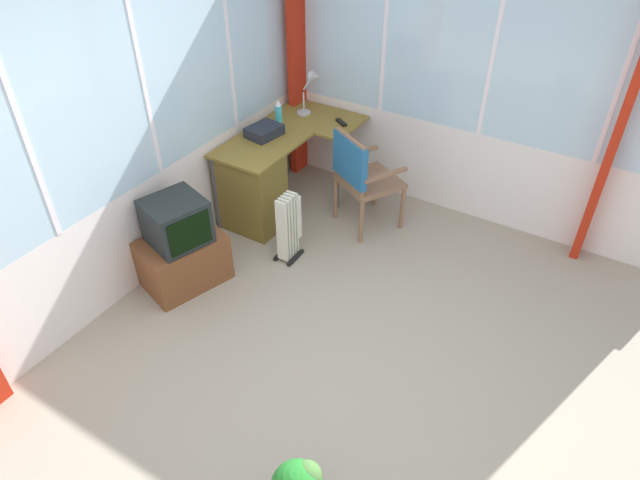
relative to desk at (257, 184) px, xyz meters
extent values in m
cube|color=gray|center=(-1.25, -1.59, -0.44)|extent=(5.74, 4.80, 0.06)
cube|color=silver|center=(-1.25, 0.34, 0.01)|extent=(4.74, 0.06, 0.83)
cube|color=silver|center=(-1.25, 0.34, 1.29)|extent=(4.65, 0.06, 1.72)
cube|color=white|center=(-1.72, 0.34, 1.29)|extent=(0.04, 0.07, 1.72)
cube|color=white|center=(-0.77, 0.34, 1.29)|extent=(0.04, 0.07, 1.72)
cube|color=white|center=(0.17, 0.34, 1.29)|extent=(0.04, 0.07, 1.72)
cube|color=silver|center=(1.15, -1.59, 0.01)|extent=(0.06, 3.80, 0.83)
cube|color=silver|center=(1.15, -1.59, 1.29)|extent=(0.06, 3.73, 1.72)
cube|color=white|center=(1.15, -2.54, 1.29)|extent=(0.07, 0.04, 1.72)
cube|color=white|center=(1.15, -1.59, 1.29)|extent=(0.07, 0.04, 1.72)
cube|color=white|center=(1.15, -0.64, 1.29)|extent=(0.07, 0.04, 1.72)
cube|color=#B72512|center=(1.02, 0.21, 0.91)|extent=(0.23, 0.07, 2.64)
cube|color=#B72512|center=(1.07, -2.63, 0.91)|extent=(0.23, 0.07, 2.64)
cube|color=olive|center=(0.40, 0.01, 0.33)|extent=(1.41, 0.57, 0.02)
cube|color=olive|center=(0.82, -0.41, 0.33)|extent=(0.57, 0.27, 0.02)
cube|color=brown|center=(-0.08, 0.01, -0.05)|extent=(0.40, 0.53, 0.72)
cylinder|color=#4C4C51|center=(0.58, -0.50, -0.05)|extent=(0.04, 0.04, 0.73)
cylinder|color=#4C4C51|center=(-0.26, 0.25, -0.05)|extent=(0.04, 0.04, 0.73)
cylinder|color=#B2B7BC|center=(0.82, 0.02, 0.35)|extent=(0.13, 0.13, 0.02)
cylinder|color=#B2B7BC|center=(0.82, 0.02, 0.46)|extent=(0.02, 0.02, 0.19)
cylinder|color=#B2B7BC|center=(0.87, -0.01, 0.65)|extent=(0.05, 0.11, 0.17)
cone|color=#B2B7BC|center=(0.92, -0.05, 0.69)|extent=(0.12, 0.12, 0.12)
cube|color=black|center=(0.82, -0.39, 0.35)|extent=(0.12, 0.15, 0.02)
cylinder|color=#40BED1|center=(0.55, 0.13, 0.42)|extent=(0.06, 0.06, 0.16)
cone|color=white|center=(0.55, 0.13, 0.53)|extent=(0.06, 0.06, 0.06)
cube|color=#20252F|center=(0.25, 0.07, 0.39)|extent=(0.33, 0.27, 0.09)
cylinder|color=#875F45|center=(0.59, -1.17, -0.20)|extent=(0.04, 0.04, 0.43)
cylinder|color=#875F45|center=(0.81, -0.79, -0.20)|extent=(0.04, 0.04, 0.43)
cylinder|color=#875F45|center=(0.21, -0.96, -0.20)|extent=(0.04, 0.04, 0.43)
cylinder|color=#875F45|center=(0.42, -0.57, -0.20)|extent=(0.04, 0.04, 0.43)
cube|color=#875F45|center=(0.51, -0.87, 0.04)|extent=(0.65, 0.65, 0.04)
cube|color=#875F45|center=(0.32, -0.77, 0.29)|extent=(0.24, 0.39, 0.47)
cube|color=#235F92|center=(0.32, -0.77, 0.31)|extent=(0.27, 0.43, 0.39)
cube|color=#875F45|center=(0.40, -1.06, 0.22)|extent=(0.40, 0.25, 0.03)
cube|color=#875F45|center=(0.61, -0.68, 0.22)|extent=(0.40, 0.25, 0.03)
cube|color=brown|center=(-0.99, 0.01, -0.20)|extent=(0.74, 0.61, 0.42)
cube|color=black|center=(-0.99, 0.01, 0.19)|extent=(0.52, 0.51, 0.36)
cube|color=black|center=(-1.05, -0.18, 0.19)|extent=(0.33, 0.11, 0.28)
cube|color=silver|center=(-0.38, -0.53, -0.09)|extent=(0.02, 0.10, 0.58)
cube|color=silver|center=(-0.34, -0.53, -0.09)|extent=(0.02, 0.10, 0.58)
cube|color=silver|center=(-0.30, -0.53, -0.09)|extent=(0.02, 0.10, 0.58)
cube|color=silver|center=(-0.26, -0.53, -0.09)|extent=(0.02, 0.10, 0.58)
cube|color=silver|center=(-0.21, -0.53, -0.09)|extent=(0.02, 0.10, 0.58)
cube|color=black|center=(-0.30, -0.60, -0.40)|extent=(0.23, 0.03, 0.03)
cube|color=black|center=(-0.30, -0.46, -0.40)|extent=(0.23, 0.03, 0.03)
cube|color=silver|center=(-0.17, -0.53, -0.06)|extent=(0.05, 0.09, 0.41)
sphere|color=#437135|center=(-2.06, -1.84, -0.10)|extent=(0.16, 0.16, 0.16)
camera|label=1|loc=(-3.35, -2.70, 2.66)|focal=31.39mm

